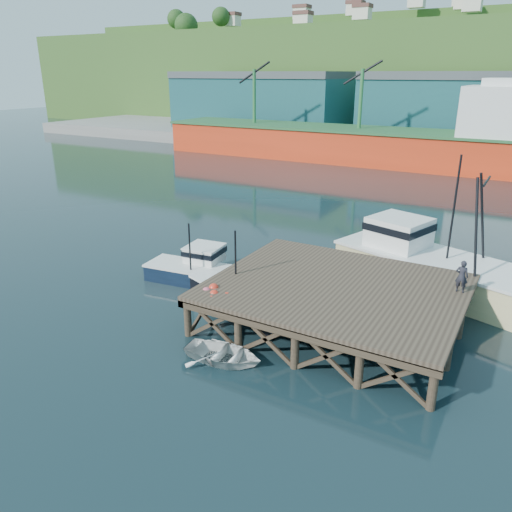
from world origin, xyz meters
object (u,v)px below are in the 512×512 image
Objects in this scene: boat_navy at (198,268)px; dinghy at (223,354)px; boat_black at (251,291)px; dockworker at (462,276)px; trawler at (432,262)px.

dinghy is (6.37, -6.91, -0.41)m from boat_navy.
boat_navy is 9.41m from dinghy.
dockworker is (10.16, 2.47, 2.10)m from boat_black.
trawler is 5.44m from dockworker.
dinghy is at bearing 43.06° from dockworker.
boat_navy is at bearing 36.90° from dinghy.
dockworker is (14.71, 1.05, 2.14)m from boat_navy.
dockworker is (8.34, 7.97, 2.55)m from dinghy.
dinghy is (1.82, -5.50, -0.45)m from boat_black.
dockworker is at bearing -52.06° from dinghy.
dockworker reaches higher than dinghy.
boat_black is at bearing 13.04° from dockworker.
dinghy is (-6.13, -12.76, -1.26)m from trawler.
trawler reaches higher than dockworker.
dinghy is 2.24× the size of dockworker.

